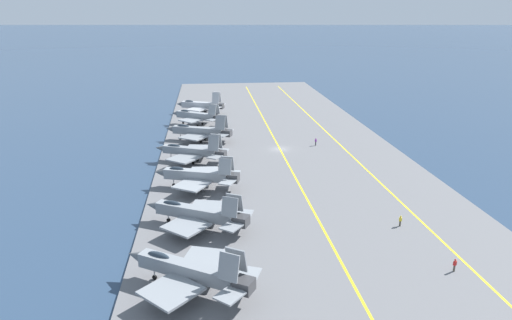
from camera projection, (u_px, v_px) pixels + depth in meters
The scene contains 14 objects.
ground_plane at pixel (280, 151), 105.48m from camera, with size 2000.00×2000.00×0.00m, color navy.
carrier_deck at pixel (280, 150), 105.42m from camera, with size 201.92×54.04×0.40m, color slate.
deck_stripe_foul_line at pixel (342, 147), 106.86m from camera, with size 181.73×0.36×0.01m, color yellow.
deck_stripe_centerline at pixel (280, 149), 105.36m from camera, with size 181.73×0.36×0.01m, color yellow.
parked_jet_nearest at pixel (189, 270), 51.48m from camera, with size 13.47×16.15×6.41m.
parked_jet_second at pixel (197, 213), 66.69m from camera, with size 12.91×16.51×5.92m.
parked_jet_third at pixel (198, 175), 81.27m from camera, with size 12.84×15.84×6.24m.
parked_jet_fourth at pixel (192, 151), 95.33m from camera, with size 13.42×16.02×6.48m.
parked_jet_fifth at pixel (199, 131), 110.96m from camera, with size 13.14×17.10×6.75m.
parked_jet_sixth at pixel (197, 116), 125.95m from camera, with size 12.71×15.63×6.35m.
parked_jet_seventh at pixel (201, 105), 140.96m from camera, with size 12.87×15.56×6.81m.
crew_red_vest at pixel (455, 265), 55.75m from camera, with size 0.39×0.45×1.71m.
crew_yellow_vest at pixel (400, 220), 67.48m from camera, with size 0.35×0.44×1.68m.
crew_purple_vest at pixel (316, 141), 107.76m from camera, with size 0.46×0.42×1.84m.
Camera 1 is at (-99.70, 16.25, 30.95)m, focal length 32.00 mm.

